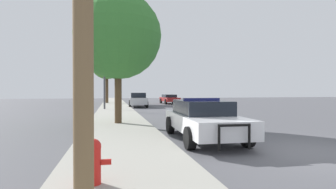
{
  "coord_description": "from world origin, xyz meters",
  "views": [
    {
      "loc": [
        -5.45,
        -6.32,
        1.72
      ],
      "look_at": [
        -0.47,
        16.68,
        1.39
      ],
      "focal_mm": 28.0,
      "sensor_mm": 36.0,
      "label": 1
    }
  ],
  "objects_px": {
    "car_background_oncoming": "(169,99)",
    "traffic_light": "(119,67)",
    "police_car": "(203,118)",
    "car_background_midblock": "(138,100)",
    "tree_sidewalk_far": "(107,63)",
    "fire_hydrant": "(94,160)",
    "tree_sidewalk_near": "(118,36)"
  },
  "relations": [
    {
      "from": "police_car",
      "to": "traffic_light",
      "type": "distance_m",
      "value": 15.22
    },
    {
      "from": "police_car",
      "to": "car_background_midblock",
      "type": "distance_m",
      "value": 18.83
    },
    {
      "from": "traffic_light",
      "to": "car_background_midblock",
      "type": "xyz_separation_m",
      "value": [
        2.14,
        4.15,
        -3.06
      ]
    },
    {
      "from": "car_background_oncoming",
      "to": "tree_sidewalk_near",
      "type": "xyz_separation_m",
      "value": [
        -7.21,
        -20.76,
        3.75
      ]
    },
    {
      "from": "car_background_midblock",
      "to": "car_background_oncoming",
      "type": "distance_m",
      "value": 7.86
    },
    {
      "from": "car_background_midblock",
      "to": "fire_hydrant",
      "type": "bearing_deg",
      "value": -93.77
    },
    {
      "from": "police_car",
      "to": "car_background_oncoming",
      "type": "relative_size",
      "value": 1.07
    },
    {
      "from": "car_background_oncoming",
      "to": "traffic_light",
      "type": "bearing_deg",
      "value": 54.82
    },
    {
      "from": "traffic_light",
      "to": "tree_sidewalk_near",
      "type": "distance_m",
      "value": 10.39
    },
    {
      "from": "police_car",
      "to": "fire_hydrant",
      "type": "distance_m",
      "value": 5.51
    },
    {
      "from": "traffic_light",
      "to": "car_background_midblock",
      "type": "relative_size",
      "value": 1.18
    },
    {
      "from": "police_car",
      "to": "fire_hydrant",
      "type": "relative_size",
      "value": 6.53
    },
    {
      "from": "tree_sidewalk_near",
      "to": "fire_hydrant",
      "type": "bearing_deg",
      "value": -94.19
    },
    {
      "from": "fire_hydrant",
      "to": "car_background_midblock",
      "type": "height_order",
      "value": "car_background_midblock"
    },
    {
      "from": "car_background_midblock",
      "to": "tree_sidewalk_far",
      "type": "relative_size",
      "value": 0.62
    },
    {
      "from": "police_car",
      "to": "traffic_light",
      "type": "relative_size",
      "value": 0.95
    },
    {
      "from": "tree_sidewalk_far",
      "to": "police_car",
      "type": "bearing_deg",
      "value": -81.92
    },
    {
      "from": "police_car",
      "to": "car_background_midblock",
      "type": "xyz_separation_m",
      "value": [
        -0.43,
        18.82,
        0.06
      ]
    },
    {
      "from": "fire_hydrant",
      "to": "car_background_oncoming",
      "type": "distance_m",
      "value": 30.35
    },
    {
      "from": "car_background_midblock",
      "to": "traffic_light",
      "type": "bearing_deg",
      "value": -113.49
    },
    {
      "from": "police_car",
      "to": "tree_sidewalk_near",
      "type": "height_order",
      "value": "tree_sidewalk_near"
    },
    {
      "from": "tree_sidewalk_far",
      "to": "fire_hydrant",
      "type": "bearing_deg",
      "value": -89.48
    },
    {
      "from": "car_background_midblock",
      "to": "car_background_oncoming",
      "type": "relative_size",
      "value": 0.96
    },
    {
      "from": "police_car",
      "to": "fire_hydrant",
      "type": "height_order",
      "value": "police_car"
    },
    {
      "from": "fire_hydrant",
      "to": "tree_sidewalk_far",
      "type": "height_order",
      "value": "tree_sidewalk_far"
    },
    {
      "from": "police_car",
      "to": "car_background_oncoming",
      "type": "bearing_deg",
      "value": -98.08
    },
    {
      "from": "fire_hydrant",
      "to": "tree_sidewalk_near",
      "type": "relative_size",
      "value": 0.12
    },
    {
      "from": "tree_sidewalk_near",
      "to": "tree_sidewalk_far",
      "type": "distance_m",
      "value": 22.34
    },
    {
      "from": "fire_hydrant",
      "to": "car_background_midblock",
      "type": "distance_m",
      "value": 23.28
    },
    {
      "from": "police_car",
      "to": "tree_sidewalk_far",
      "type": "xyz_separation_m",
      "value": [
        -3.78,
        26.61,
        4.6
      ]
    },
    {
      "from": "fire_hydrant",
      "to": "car_background_oncoming",
      "type": "relative_size",
      "value": 0.16
    },
    {
      "from": "tree_sidewalk_near",
      "to": "tree_sidewalk_far",
      "type": "relative_size",
      "value": 0.88
    }
  ]
}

